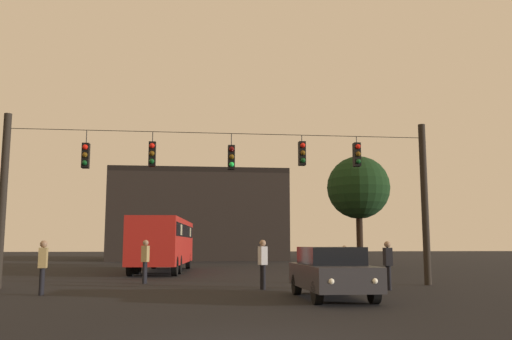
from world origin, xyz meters
name	(u,v)px	position (x,y,z in m)	size (l,w,h in m)	color
ground_plane	(211,271)	(0.00, 24.50, 0.00)	(168.00, 168.00, 0.00)	black
overhead_signal_span	(225,185)	(0.05, 12.09, 3.86)	(16.51, 0.44, 6.47)	black
city_bus	(164,240)	(-2.82, 23.53, 1.87)	(3.31, 11.16, 3.00)	#B21E19
car_near_right	(331,272)	(2.97, 7.25, 0.80)	(1.82, 4.35, 1.52)	#2D2D33
pedestrian_crossing_left	(145,259)	(-3.07, 14.20, 1.01)	(0.32, 0.41, 1.78)	black
pedestrian_crossing_center	(345,265)	(4.31, 10.51, 0.87)	(0.29, 0.39, 1.55)	black
pedestrian_crossing_right	(263,261)	(1.37, 10.79, 1.00)	(0.32, 0.41, 1.76)	black
pedestrian_near_bus	(388,262)	(5.74, 10.03, 0.97)	(0.25, 0.36, 1.71)	black
pedestrian_trailing	(43,264)	(-5.88, 9.46, 0.98)	(0.27, 0.38, 1.72)	black
corner_building	(199,217)	(-0.58, 48.99, 4.44)	(17.19, 13.70, 8.88)	black
tree_left_silhouette	(358,188)	(10.04, 26.95, 5.40)	(4.27, 4.27, 7.57)	black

